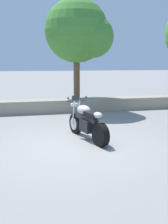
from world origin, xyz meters
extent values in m
plane|color=gray|center=(0.00, 0.00, 0.00)|extent=(120.00, 120.00, 0.00)
cube|color=gray|center=(0.00, 4.80, 0.28)|extent=(36.00, 0.80, 0.55)
cylinder|color=black|center=(0.26, 1.15, 0.31)|extent=(0.30, 0.63, 0.62)
cylinder|color=black|center=(0.65, -0.24, 0.31)|extent=(0.34, 0.65, 0.62)
cylinder|color=silver|center=(0.26, 1.15, 0.31)|extent=(0.26, 0.41, 0.38)
cube|color=black|center=(0.47, 0.41, 0.41)|extent=(0.44, 0.55, 0.34)
cube|color=#2D2D30|center=(0.44, 0.50, 0.61)|extent=(0.43, 1.10, 0.12)
ellipsoid|color=#BCBCC1|center=(0.40, 0.65, 0.83)|extent=(0.47, 0.59, 0.26)
cube|color=black|center=(0.53, 0.19, 0.77)|extent=(0.40, 0.61, 0.12)
ellipsoid|color=#BCBCC1|center=(0.61, -0.10, 0.81)|extent=(0.29, 0.33, 0.16)
cylinder|color=#2D2D30|center=(0.28, 1.07, 1.03)|extent=(0.64, 0.21, 0.04)
sphere|color=silver|center=(0.18, 1.19, 0.89)|extent=(0.13, 0.13, 0.13)
sphere|color=silver|center=(0.31, 1.22, 0.89)|extent=(0.13, 0.13, 0.13)
cube|color=#26282D|center=(0.25, 1.17, 1.09)|extent=(0.22, 0.15, 0.18)
cylinder|color=silver|center=(0.74, 0.04, 0.36)|extent=(0.21, 0.40, 0.11)
cylinder|color=silver|center=(0.18, 1.08, 0.67)|extent=(0.09, 0.17, 0.73)
cylinder|color=silver|center=(0.36, 1.13, 0.67)|extent=(0.09, 0.17, 0.73)
sphere|color=#2D2D30|center=(0.00, 0.95, 1.13)|extent=(0.07, 0.07, 0.07)
sphere|color=#2D2D30|center=(0.58, 1.11, 1.13)|extent=(0.07, 0.07, 0.07)
cylinder|color=brown|center=(1.07, 5.04, 1.52)|extent=(0.28, 0.28, 1.93)
sphere|color=#428433|center=(1.07, 5.04, 3.53)|extent=(2.78, 2.78, 2.78)
sphere|color=#428433|center=(1.70, 4.62, 3.25)|extent=(1.81, 1.81, 1.81)
camera|label=1|loc=(-1.21, -6.46, 2.17)|focal=41.30mm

